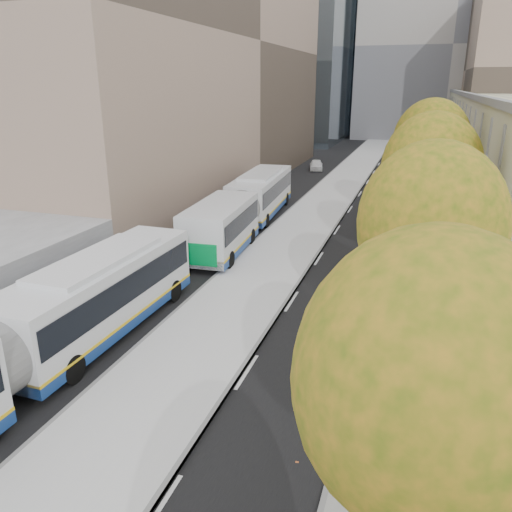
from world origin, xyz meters
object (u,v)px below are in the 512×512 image
at_px(bus_shelter, 503,368).
at_px(bus_near, 25,341).
at_px(bus_far, 246,205).
at_px(distant_car, 316,165).

bearing_deg(bus_shelter, bus_near, -172.26).
distance_m(bus_shelter, bus_far, 21.76).
bearing_deg(distant_car, bus_near, -101.71).
height_order(bus_near, distant_car, bus_near).
bearing_deg(bus_shelter, bus_far, 126.90).
bearing_deg(bus_near, bus_shelter, 8.69).
bearing_deg(distant_car, bus_shelter, -83.98).
bearing_deg(bus_near, distant_car, 91.01).
xyz_separation_m(bus_shelter, distant_car, (-13.59, 42.38, -1.60)).
height_order(bus_near, bus_far, bus_far).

